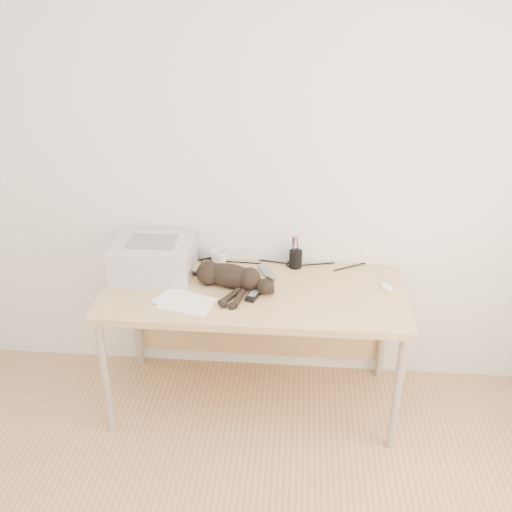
# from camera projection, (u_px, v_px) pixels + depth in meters

# --- Properties ---
(wall_back) EXTENTS (3.50, 0.00, 3.50)m
(wall_back) POSITION_uv_depth(u_px,v_px,m) (259.00, 168.00, 3.09)
(wall_back) COLOR white
(wall_back) RESTS_ON floor
(desk) EXTENTS (1.60, 0.70, 0.74)m
(desk) POSITION_uv_depth(u_px,v_px,m) (255.00, 304.00, 3.14)
(desk) COLOR tan
(desk) RESTS_ON floor
(printer) EXTENTS (0.43, 0.37, 0.20)m
(printer) POSITION_uv_depth(u_px,v_px,m) (154.00, 258.00, 3.14)
(printer) COLOR #B7B7BC
(printer) RESTS_ON desk
(papers) EXTENTS (0.34, 0.28, 0.01)m
(papers) POSITION_uv_depth(u_px,v_px,m) (185.00, 302.00, 2.90)
(papers) COLOR white
(papers) RESTS_ON desk
(cat) EXTENTS (0.57, 0.38, 0.14)m
(cat) POSITION_uv_depth(u_px,v_px,m) (227.00, 277.00, 3.02)
(cat) COLOR black
(cat) RESTS_ON desk
(mug) EXTENTS (0.13, 0.13, 0.10)m
(mug) POSITION_uv_depth(u_px,v_px,m) (219.00, 259.00, 3.24)
(mug) COLOR silver
(mug) RESTS_ON desk
(pen_cup) EXTENTS (0.07, 0.07, 0.19)m
(pen_cup) POSITION_uv_depth(u_px,v_px,m) (296.00, 259.00, 3.23)
(pen_cup) COLOR black
(pen_cup) RESTS_ON desk
(remote_grey) EXTENTS (0.12, 0.20, 0.02)m
(remote_grey) POSITION_uv_depth(u_px,v_px,m) (267.00, 273.00, 3.17)
(remote_grey) COLOR slate
(remote_grey) RESTS_ON desk
(remote_black) EXTENTS (0.10, 0.19, 0.02)m
(remote_black) POSITION_uv_depth(u_px,v_px,m) (256.00, 293.00, 2.97)
(remote_black) COLOR black
(remote_black) RESTS_ON desk
(mouse) EXTENTS (0.09, 0.12, 0.03)m
(mouse) POSITION_uv_depth(u_px,v_px,m) (386.00, 285.00, 3.03)
(mouse) COLOR white
(mouse) RESTS_ON desk
(cable_tangle) EXTENTS (1.36, 0.09, 0.01)m
(cable_tangle) POSITION_uv_depth(u_px,v_px,m) (258.00, 263.00, 3.28)
(cable_tangle) COLOR black
(cable_tangle) RESTS_ON desk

